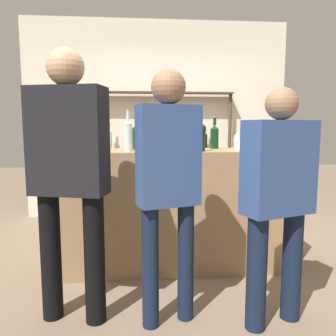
% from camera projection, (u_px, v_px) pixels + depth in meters
% --- Properties ---
extents(ground_plane, '(16.00, 16.00, 0.00)m').
position_uv_depth(ground_plane, '(168.00, 265.00, 3.09)').
color(ground_plane, '#7A6651').
extents(bar_counter, '(2.15, 0.60, 1.09)m').
position_uv_depth(bar_counter, '(168.00, 209.00, 3.02)').
color(bar_counter, '#997551').
rests_on(bar_counter, ground_plane).
extents(back_wall, '(3.75, 0.12, 2.80)m').
position_uv_depth(back_wall, '(157.00, 120.00, 4.79)').
color(back_wall, beige).
rests_on(back_wall, ground_plane).
extents(back_shelf, '(2.13, 0.18, 1.78)m').
position_uv_depth(back_shelf, '(158.00, 135.00, 4.64)').
color(back_shelf, '#4C3828').
rests_on(back_shelf, ground_plane).
extents(counter_bottle_0, '(0.07, 0.07, 0.36)m').
position_uv_depth(counter_bottle_0, '(128.00, 135.00, 2.79)').
color(counter_bottle_0, silver).
rests_on(counter_bottle_0, bar_counter).
extents(counter_bottle_1, '(0.07, 0.07, 0.36)m').
position_uv_depth(counter_bottle_1, '(201.00, 136.00, 2.78)').
color(counter_bottle_1, black).
rests_on(counter_bottle_1, bar_counter).
extents(counter_bottle_2, '(0.08, 0.08, 0.35)m').
position_uv_depth(counter_bottle_2, '(63.00, 134.00, 3.04)').
color(counter_bottle_2, silver).
rests_on(counter_bottle_2, bar_counter).
extents(counter_bottle_3, '(0.08, 0.08, 0.31)m').
position_uv_depth(counter_bottle_3, '(214.00, 136.00, 3.17)').
color(counter_bottle_3, black).
rests_on(counter_bottle_3, bar_counter).
extents(counter_bottle_4, '(0.07, 0.07, 0.33)m').
position_uv_depth(counter_bottle_4, '(136.00, 136.00, 3.05)').
color(counter_bottle_4, black).
rests_on(counter_bottle_4, bar_counter).
extents(wine_glass, '(0.07, 0.07, 0.16)m').
position_uv_depth(wine_glass, '(237.00, 137.00, 2.85)').
color(wine_glass, silver).
rests_on(wine_glass, bar_counter).
extents(cork_jar, '(0.12, 0.12, 0.13)m').
position_uv_depth(cork_jar, '(240.00, 142.00, 3.12)').
color(cork_jar, silver).
rests_on(cork_jar, bar_counter).
extents(customer_right, '(0.50, 0.34, 1.54)m').
position_uv_depth(customer_right, '(278.00, 191.00, 2.07)').
color(customer_right, '#121C33').
rests_on(customer_right, ground_plane).
extents(customer_left, '(0.52, 0.32, 1.78)m').
position_uv_depth(customer_left, '(69.00, 167.00, 2.10)').
color(customer_left, black).
rests_on(customer_left, ground_plane).
extents(customer_center, '(0.42, 0.27, 1.64)m').
position_uv_depth(customer_center, '(168.00, 176.00, 2.07)').
color(customer_center, '#121C33').
rests_on(customer_center, ground_plane).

